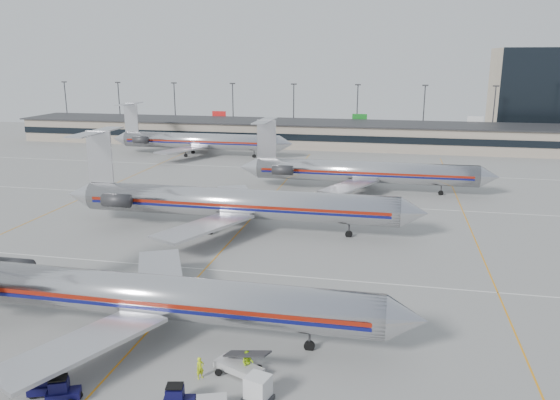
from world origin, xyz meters
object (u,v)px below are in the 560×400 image
(jet_second_row, at_px, (230,202))
(tug_center, at_px, (61,390))
(belt_loader, at_px, (240,366))
(jet_foreground, at_px, (137,294))
(uld_container, at_px, (258,389))

(jet_second_row, height_order, tug_center, jet_second_row)
(tug_center, bearing_deg, belt_loader, 4.13)
(belt_loader, bearing_deg, jet_second_row, 130.86)
(jet_foreground, relative_size, tug_center, 18.66)
(tug_center, relative_size, uld_container, 1.12)
(belt_loader, bearing_deg, uld_container, -31.85)
(jet_foreground, height_order, jet_second_row, jet_second_row)
(tug_center, bearing_deg, uld_container, -11.88)
(tug_center, xyz_separation_m, uld_container, (12.78, 2.59, 0.16))
(jet_second_row, xyz_separation_m, uld_container, (12.71, -35.89, -2.77))
(tug_center, relative_size, belt_loader, 0.53)
(uld_container, xyz_separation_m, belt_loader, (-2.09, 2.97, -0.33))
(jet_second_row, distance_m, belt_loader, 34.73)
(tug_center, xyz_separation_m, belt_loader, (10.69, 5.55, -0.17))
(jet_second_row, relative_size, tug_center, 20.40)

